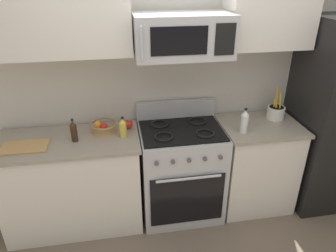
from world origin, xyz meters
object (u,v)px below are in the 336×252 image
utensil_crock (276,112)px  bottle_vinegar (244,121)px  microwave (183,36)px  range_oven (181,171)px  fruit_basket (104,127)px  bottle_oil (123,128)px  cutting_board (25,147)px  apple_loose (128,124)px  bottle_soy (74,131)px

utensil_crock → bottle_vinegar: (-0.42, -0.22, 0.04)m
microwave → bottle_vinegar: microwave is taller
range_oven → fruit_basket: (-0.69, 0.10, 0.48)m
range_oven → microwave: (-0.00, 0.03, 1.27)m
range_oven → utensil_crock: utensil_crock is taller
utensil_crock → bottle_oil: (-1.48, -0.12, 0.02)m
cutting_board → fruit_basket: bearing=16.2°
apple_loose → cutting_board: bearing=-166.4°
microwave → cutting_board: bearing=-175.4°
range_oven → apple_loose: bearing=165.0°
microwave → bottle_vinegar: 0.92m
apple_loose → bottle_oil: bottle_oil is taller
range_oven → bottle_soy: 1.07m
apple_loose → cutting_board: size_ratio=0.22×
fruit_basket → bottle_oil: bottle_oil is taller
fruit_basket → bottle_vinegar: size_ratio=1.06×
bottle_soy → bottle_vinegar: bottle_vinegar is taller
range_oven → cutting_board: 1.40m
bottle_soy → bottle_oil: bearing=1.4°
microwave → apple_loose: bearing=167.9°
cutting_board → bottle_vinegar: (1.86, -0.04, 0.10)m
range_oven → microwave: size_ratio=1.41×
microwave → apple_loose: size_ratio=9.45×
bottle_soy → bottle_oil: size_ratio=1.10×
bottle_oil → microwave: bearing=5.0°
bottle_soy → apple_loose: bearing=18.7°
apple_loose → bottle_vinegar: (1.01, -0.25, 0.07)m
fruit_basket → cutting_board: (-0.63, -0.18, -0.04)m
microwave → bottle_oil: bearing=-175.0°
apple_loose → bottle_soy: 0.49m
bottle_vinegar → range_oven: bearing=167.2°
fruit_basket → range_oven: bearing=-8.6°
cutting_board → range_oven: bearing=3.5°
fruit_basket → apple_loose: (0.22, 0.02, -0.01)m
microwave → fruit_basket: size_ratio=3.15×
utensil_crock → bottle_vinegar: size_ratio=1.35×
apple_loose → bottle_soy: bottle_soy is taller
fruit_basket → bottle_vinegar: (1.23, -0.23, 0.06)m
apple_loose → bottle_oil: size_ratio=0.44×
bottle_soy → cutting_board: bearing=-172.6°
bottle_vinegar → fruit_basket: bearing=169.6°
apple_loose → bottle_soy: size_ratio=0.40×
range_oven → bottle_soy: (-0.93, -0.03, 0.53)m
apple_loose → bottle_vinegar: bearing=-13.8°
bottle_vinegar → bottle_oil: size_ratio=1.24×
microwave → bottle_vinegar: bearing=-15.4°
range_oven → bottle_soy: size_ratio=5.32×
bottle_soy → bottle_vinegar: (1.47, -0.09, 0.01)m
utensil_crock → bottle_oil: size_ratio=1.68×
microwave → fruit_basket: (-0.69, 0.08, -0.79)m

